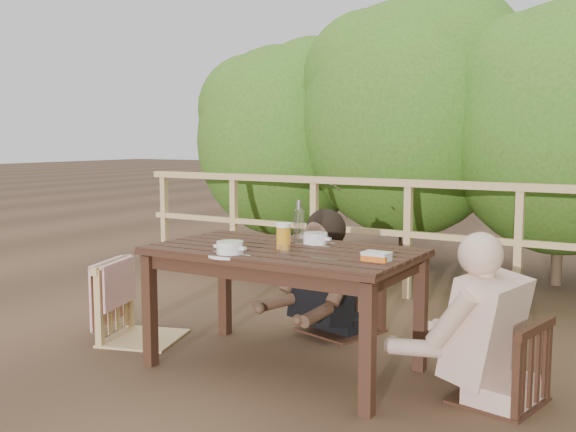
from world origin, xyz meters
The scene contains 15 objects.
ground centered at (0.00, 0.00, 0.00)m, with size 60.00×60.00×0.00m, color brown.
table centered at (0.00, 0.00, 0.35)m, with size 1.52×0.86×0.70m, color black.
chair_left centered at (-1.10, -0.02, 0.50)m, with size 0.50×0.50×1.00m, color tan.
chair_far centered at (-0.05, 0.84, 0.49)m, with size 0.48×0.48×0.97m, color black.
chair_right centered at (1.21, 0.14, 0.42)m, with size 0.42×0.42×0.84m, color black.
woman centered at (-0.05, 0.86, 0.66)m, with size 0.54×0.66×1.33m, color black, non-canonical shape.
diner_right centered at (1.24, 0.14, 0.71)m, with size 0.58×0.71×1.43m, color #D2A58F, non-canonical shape.
railing centered at (0.00, 2.00, 0.51)m, with size 5.60×0.10×1.01m, color tan.
hedge_row centered at (0.40, 3.20, 1.90)m, with size 6.60×1.60×3.80m, color #325818, non-canonical shape.
soup_near centered at (-0.15, -0.32, 0.75)m, with size 0.25×0.25×0.08m, color silver.
soup_far centered at (0.08, 0.23, 0.75)m, with size 0.24×0.24×0.08m, color white.
beer_glass centered at (0.02, -0.04, 0.79)m, with size 0.09×0.09×0.16m, color gold.
bottle centered at (-0.01, 0.19, 0.84)m, with size 0.07×0.07×0.28m, color white.
tumbler centered at (0.16, -0.25, 0.74)m, with size 0.07×0.07×0.08m, color white.
butter_tub centered at (0.63, -0.10, 0.74)m, with size 0.14×0.10×0.06m, color white.
Camera 1 is at (1.97, -3.21, 1.35)m, focal length 41.02 mm.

